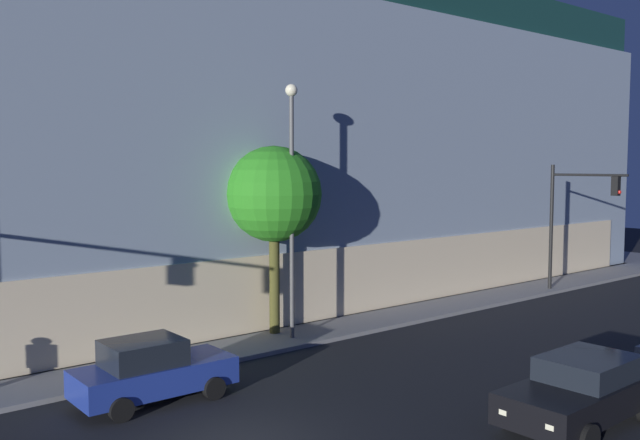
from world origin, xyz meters
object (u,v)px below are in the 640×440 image
Objects in this scene: street_lamp_sidewalk at (292,183)px; car_blue at (152,371)px; sidewalk_tree at (274,195)px; car_black at (582,390)px; modern_building at (254,144)px; traffic_light_far_corner at (574,208)px.

street_lamp_sidewalk reaches higher than car_blue.
sidewalk_tree is 12.67m from car_black.
sidewalk_tree is (-8.04, -13.20, -2.32)m from modern_building.
car_blue is at bearing -177.41° from traffic_light_far_corner.
sidewalk_tree is at bearing 170.97° from traffic_light_far_corner.
sidewalk_tree is at bearing 93.46° from car_black.
street_lamp_sidewalk is 1.90× the size of car_black.
car_blue is (-6.74, -2.62, -4.89)m from street_lamp_sidewalk.
car_black is (7.39, -8.27, 0.02)m from car_blue.
street_lamp_sidewalk is 2.11× the size of car_blue.
traffic_light_far_corner is at bearing 31.12° from car_black.
street_lamp_sidewalk reaches higher than traffic_light_far_corner.
modern_building reaches higher than traffic_light_far_corner.
traffic_light_far_corner is at bearing 2.59° from car_blue.
sidewalk_tree is (-0.08, 0.97, -0.46)m from street_lamp_sidewalk.
traffic_light_far_corner is at bearing -62.85° from modern_building.
sidewalk_tree reaches higher than car_black.
car_blue is at bearing 131.78° from car_black.
modern_building is 5.74× the size of sidewalk_tree.
modern_building reaches higher than sidewalk_tree.
street_lamp_sidewalk is 11.95m from car_black.
street_lamp_sidewalk is at bearing 21.25° from car_blue.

